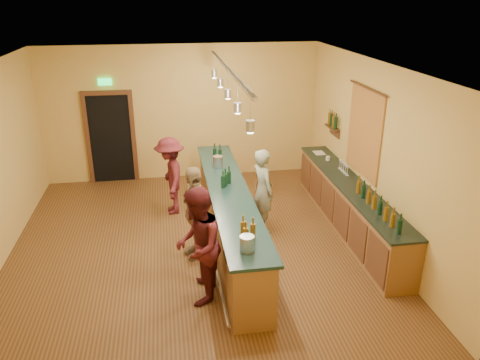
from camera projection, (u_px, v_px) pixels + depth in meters
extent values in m
plane|color=#512F17|center=(195.00, 245.00, 8.51)|extent=(7.00, 7.00, 0.00)
cube|color=silver|center=(188.00, 66.00, 7.31)|extent=(6.50, 7.00, 0.02)
cube|color=#E1AC54|center=(182.00, 113.00, 11.11)|extent=(6.50, 0.02, 3.20)
cube|color=#E1AC54|center=(216.00, 278.00, 4.71)|extent=(6.50, 0.02, 3.20)
cube|color=#E1AC54|center=(373.00, 152.00, 8.40)|extent=(0.02, 7.00, 3.20)
cube|color=black|center=(111.00, 139.00, 11.05)|extent=(0.95, 0.06, 2.10)
cube|color=#4E2F17|center=(88.00, 140.00, 10.95)|extent=(0.10, 0.08, 2.10)
cube|color=#4E2F17|center=(134.00, 138.00, 11.11)|extent=(0.10, 0.08, 2.10)
cube|color=#4E2F17|center=(106.00, 93.00, 10.62)|extent=(1.15, 0.08, 0.10)
cube|color=#19E54C|center=(105.00, 82.00, 10.51)|extent=(0.30, 0.04, 0.15)
cube|color=#A83921|center=(364.00, 133.00, 8.67)|extent=(0.03, 1.40, 1.60)
cube|color=#4E2F17|center=(332.00, 127.00, 10.14)|extent=(0.16, 0.55, 0.03)
cube|color=#4E2F17|center=(335.00, 132.00, 10.19)|extent=(0.03, 0.55, 0.18)
cube|color=brown|center=(349.00, 207.00, 8.97)|extent=(0.55, 4.50, 0.90)
cube|color=black|center=(351.00, 184.00, 8.79)|extent=(0.60, 4.55, 0.04)
cylinder|color=silver|center=(328.00, 158.00, 9.96)|extent=(0.09, 0.09, 0.09)
cube|color=silver|center=(319.00, 153.00, 10.43)|extent=(0.22, 0.30, 0.01)
cube|color=brown|center=(229.00, 218.00, 8.41)|extent=(0.60, 5.00, 1.00)
cube|color=#17302C|center=(229.00, 191.00, 8.22)|extent=(0.70, 5.10, 0.05)
cylinder|color=silver|center=(210.00, 237.00, 8.49)|extent=(0.05, 5.00, 0.05)
cylinder|color=silver|center=(247.00, 244.00, 6.24)|extent=(0.20, 0.20, 0.22)
cylinder|color=silver|center=(218.00, 161.00, 9.26)|extent=(0.20, 0.20, 0.22)
cube|color=silver|center=(228.00, 69.00, 7.43)|extent=(0.06, 4.60, 0.05)
cylinder|color=silver|center=(250.00, 110.00, 5.67)|extent=(0.01, 0.01, 0.35)
cylinder|color=#A5A5AD|center=(250.00, 126.00, 5.74)|extent=(0.11, 0.11, 0.14)
cylinder|color=#FFEABF|center=(250.00, 132.00, 5.77)|extent=(0.08, 0.08, 0.02)
cylinder|color=silver|center=(238.00, 94.00, 6.58)|extent=(0.01, 0.01, 0.35)
cylinder|color=#A5A5AD|center=(238.00, 108.00, 6.66)|extent=(0.11, 0.11, 0.14)
cylinder|color=#FFEABF|center=(238.00, 113.00, 6.69)|extent=(0.08, 0.08, 0.02)
cylinder|color=silver|center=(228.00, 81.00, 7.50)|extent=(0.01, 0.01, 0.35)
cylinder|color=#A5A5AD|center=(228.00, 94.00, 7.57)|extent=(0.11, 0.11, 0.14)
cylinder|color=#FFEABF|center=(228.00, 98.00, 7.60)|extent=(0.08, 0.08, 0.02)
cylinder|color=silver|center=(220.00, 71.00, 8.41)|extent=(0.01, 0.01, 0.35)
cylinder|color=#A5A5AD|center=(220.00, 83.00, 8.49)|extent=(0.11, 0.11, 0.14)
cylinder|color=#FFEABF|center=(220.00, 87.00, 8.52)|extent=(0.08, 0.08, 0.02)
cylinder|color=silver|center=(214.00, 64.00, 9.33)|extent=(0.01, 0.01, 0.35)
cylinder|color=#A5A5AD|center=(214.00, 74.00, 9.40)|extent=(0.11, 0.11, 0.14)
cylinder|color=#FFEABF|center=(214.00, 78.00, 9.43)|extent=(0.08, 0.08, 0.02)
imported|color=gray|center=(263.00, 191.00, 8.77)|extent=(0.53, 0.67, 1.63)
imported|color=#59191E|center=(198.00, 246.00, 6.72)|extent=(0.82, 0.97, 1.77)
imported|color=#997A51|center=(195.00, 212.00, 7.89)|extent=(0.66, 1.04, 1.65)
imported|color=#59191E|center=(170.00, 176.00, 9.50)|extent=(0.68, 1.08, 1.61)
cylinder|color=#925B42|center=(261.00, 167.00, 10.54)|extent=(0.30, 0.30, 0.04)
cylinder|color=#925B42|center=(265.00, 180.00, 10.68)|extent=(0.04, 0.04, 0.59)
cylinder|color=#925B42|center=(257.00, 178.00, 10.74)|extent=(0.04, 0.04, 0.59)
cylinder|color=#925B42|center=(259.00, 182.00, 10.56)|extent=(0.04, 0.04, 0.59)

